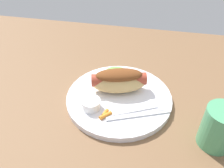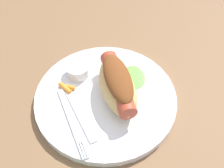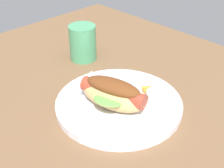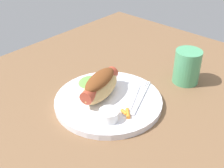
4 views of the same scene
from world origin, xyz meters
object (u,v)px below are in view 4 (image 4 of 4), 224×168
at_px(hot_dog, 100,85).
at_px(drinking_cup, 187,67).
at_px(sauce_ramekin, 109,115).
at_px(carrot_garnish, 127,113).
at_px(knife, 132,99).
at_px(plate, 107,101).
at_px(fork, 140,98).

relative_size(hot_dog, drinking_cup, 1.59).
distance_m(sauce_ramekin, drinking_cup, 0.29).
bearing_deg(carrot_garnish, knife, -153.76).
xyz_separation_m(plate, drinking_cup, (-0.23, 0.09, 0.04)).
xyz_separation_m(fork, drinking_cup, (-0.17, 0.03, 0.03)).
height_order(hot_dog, knife, hot_dog).
relative_size(fork, knife, 1.07).
relative_size(sauce_ramekin, knife, 0.33).
bearing_deg(knife, carrot_garnish, -179.89).
bearing_deg(sauce_ramekin, drinking_cup, 173.19).
relative_size(plate, sauce_ramekin, 5.87).
bearing_deg(hot_dog, carrot_garnish, -112.69).
bearing_deg(carrot_garnish, plate, -103.42).
relative_size(carrot_garnish, drinking_cup, 0.36).
bearing_deg(knife, sauce_ramekin, 158.49).
bearing_deg(knife, plate, 98.70).
bearing_deg(plate, fork, 130.42).
bearing_deg(sauce_ramekin, fork, 177.89).
height_order(hot_dog, carrot_garnish, hot_dog).
distance_m(hot_dog, carrot_garnish, 0.11).
xyz_separation_m(knife, drinking_cup, (-0.19, 0.04, 0.03)).
distance_m(hot_dog, drinking_cup, 0.26).
relative_size(plate, drinking_cup, 2.83).
bearing_deg(carrot_garnish, drinking_cup, 176.58).
xyz_separation_m(hot_dog, knife, (-0.04, 0.07, -0.03)).
relative_size(knife, carrot_garnish, 4.03).
bearing_deg(drinking_cup, knife, -12.38).
bearing_deg(sauce_ramekin, carrot_garnish, 154.12).
xyz_separation_m(plate, carrot_garnish, (0.02, 0.08, 0.01)).
distance_m(plate, drinking_cup, 0.25).
relative_size(fork, carrot_garnish, 4.32).
relative_size(plate, knife, 1.96).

